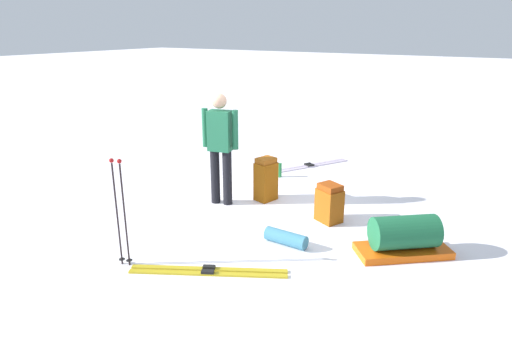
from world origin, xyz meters
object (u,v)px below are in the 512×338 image
Objects in this scene: backpack_bright at (329,203)px; gear_sled at (404,237)px; skier_standing at (220,144)px; ski_pair_near at (208,271)px; backpack_large_dark at (266,179)px; sleeping_mat_rolled at (286,238)px; ski_poles_planted_near at (120,208)px; thermos_bottle at (280,170)px; ski_pair_far at (309,166)px.

backpack_bright reaches higher than gear_sled.
skier_standing reaches higher than ski_pair_near.
ski_pair_near is at bearing 42.22° from gear_sled.
backpack_large_dark is at bearing -10.85° from backpack_bright.
backpack_bright is at bearing -100.58° from sleeping_mat_rolled.
skier_standing is 1.04× the size of ski_pair_near.
ski_poles_planted_near reaches higher than thermos_bottle.
sleeping_mat_rolled is at bearing -133.46° from ski_poles_planted_near.
ski_poles_planted_near reaches higher than ski_pair_far.
backpack_large_dark is at bearing -75.57° from ski_pair_near.
ski_poles_planted_near reaches higher than backpack_large_dark.
backpack_bright is (-1.16, 0.22, -0.07)m from backpack_large_dark.
ski_pair_near is at bearing 121.98° from skier_standing.
thermos_bottle is at bearing -89.95° from ski_poles_planted_near.
backpack_bright reaches higher than sleeping_mat_rolled.
ski_pair_near is at bearing 73.19° from backpack_bright.
backpack_large_dark is 1.16m from thermos_bottle.
ski_pair_near is 2.97× the size of backpack_bright.
backpack_bright is (-1.67, -0.26, -0.69)m from skier_standing.
thermos_bottle is at bearing -74.44° from ski_pair_near.
thermos_bottle is at bearing -72.17° from backpack_large_dark.
skier_standing is 1.78m from thermos_bottle.
skier_standing is 3.09× the size of backpack_bright.
ski_pair_far is (0.74, -4.16, -0.00)m from ski_pair_near.
skier_standing is 2.24m from ski_pair_near.
skier_standing is at bearing -24.54° from sleeping_mat_rolled.
ski_poles_planted_near is (0.91, 0.37, 0.70)m from ski_pair_near.
ski_poles_planted_near reaches higher than ski_pair_near.
backpack_bright is (-0.60, -1.98, 0.26)m from ski_pair_near.
gear_sled is 1.42m from sleeping_mat_rolled.
skier_standing reaches higher than ski_poles_planted_near.
gear_sled is (-1.13, 0.41, -0.04)m from backpack_bright.
ski_pair_far is 4.59m from ski_poles_planted_near.
sleeping_mat_rolled is (-1.50, 0.68, -0.86)m from skier_standing.
ski_poles_planted_near is (1.51, 2.35, 0.44)m from backpack_bright.
ski_pair_near is at bearing 67.87° from sleeping_mat_rolled.
ski_pair_near is 2.37× the size of backpack_large_dark.
ski_pair_far is at bearing -58.52° from backpack_bright.
gear_sled is at bearing 160.07° from backpack_bright.
thermos_bottle reaches higher than sleeping_mat_rolled.
gear_sled is (-2.47, 2.59, 0.21)m from ski_pair_far.
skier_standing reaches higher than backpack_bright.
ski_pair_far is at bearing -85.00° from backpack_large_dark.
backpack_bright is at bearing 121.48° from ski_pair_far.
thermos_bottle reaches higher than ski_pair_far.
backpack_bright is at bearing 139.18° from thermos_bottle.
ski_poles_planted_near is (0.35, 2.57, 0.37)m from backpack_large_dark.
skier_standing is 3.09× the size of sleeping_mat_rolled.
backpack_bright is 0.97m from sleeping_mat_rolled.
skier_standing is at bearing 84.20° from thermos_bottle.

